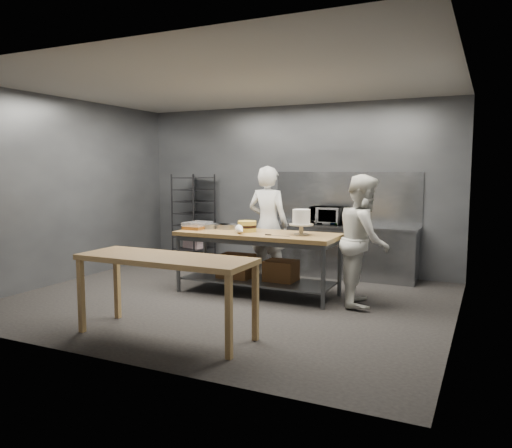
{
  "coord_description": "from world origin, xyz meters",
  "views": [
    {
      "loc": [
        3.32,
        -6.1,
        1.85
      ],
      "look_at": [
        0.22,
        0.43,
        1.05
      ],
      "focal_mm": 35.0,
      "sensor_mm": 36.0,
      "label": 1
    }
  ],
  "objects_px": {
    "near_counter": "(165,264)",
    "chef_behind": "(268,225)",
    "work_table": "(256,255)",
    "frosted_cake_stand": "(301,219)",
    "speed_rack": "(194,220)",
    "chef_right": "(364,240)",
    "microwave": "(327,215)",
    "layer_cake": "(247,226)"
  },
  "relations": [
    {
      "from": "speed_rack",
      "to": "microwave",
      "type": "relative_size",
      "value": 3.23
    },
    {
      "from": "near_counter",
      "to": "chef_right",
      "type": "height_order",
      "value": "chef_right"
    },
    {
      "from": "chef_right",
      "to": "frosted_cake_stand",
      "type": "relative_size",
      "value": 4.88
    },
    {
      "from": "chef_right",
      "to": "microwave",
      "type": "distance_m",
      "value": 1.91
    },
    {
      "from": "chef_behind",
      "to": "chef_right",
      "type": "relative_size",
      "value": 1.07
    },
    {
      "from": "work_table",
      "to": "chef_behind",
      "type": "bearing_deg",
      "value": 101.13
    },
    {
      "from": "near_counter",
      "to": "speed_rack",
      "type": "xyz_separation_m",
      "value": [
        -2.03,
        3.77,
        0.04
      ]
    },
    {
      "from": "chef_behind",
      "to": "microwave",
      "type": "bearing_deg",
      "value": -123.91
    },
    {
      "from": "speed_rack",
      "to": "frosted_cake_stand",
      "type": "xyz_separation_m",
      "value": [
        2.82,
        -1.62,
        0.29
      ]
    },
    {
      "from": "speed_rack",
      "to": "chef_right",
      "type": "height_order",
      "value": "chef_right"
    },
    {
      "from": "chef_right",
      "to": "microwave",
      "type": "xyz_separation_m",
      "value": [
        -1.02,
        1.6,
        0.16
      ]
    },
    {
      "from": "near_counter",
      "to": "layer_cake",
      "type": "distance_m",
      "value": 2.18
    },
    {
      "from": "near_counter",
      "to": "layer_cake",
      "type": "bearing_deg",
      "value": 91.99
    },
    {
      "from": "microwave",
      "to": "chef_right",
      "type": "bearing_deg",
      "value": -57.56
    },
    {
      "from": "work_table",
      "to": "layer_cake",
      "type": "distance_m",
      "value": 0.45
    },
    {
      "from": "frosted_cake_stand",
      "to": "chef_right",
      "type": "bearing_deg",
      "value": 6.42
    },
    {
      "from": "work_table",
      "to": "near_counter",
      "type": "bearing_deg",
      "value": -92.1
    },
    {
      "from": "microwave",
      "to": "layer_cake",
      "type": "bearing_deg",
      "value": -112.95
    },
    {
      "from": "speed_rack",
      "to": "chef_right",
      "type": "bearing_deg",
      "value": -22.48
    },
    {
      "from": "near_counter",
      "to": "speed_rack",
      "type": "height_order",
      "value": "speed_rack"
    },
    {
      "from": "chef_behind",
      "to": "frosted_cake_stand",
      "type": "xyz_separation_m",
      "value": [
        0.86,
        -0.78,
        0.2
      ]
    },
    {
      "from": "work_table",
      "to": "near_counter",
      "type": "relative_size",
      "value": 1.2
    },
    {
      "from": "near_counter",
      "to": "chef_behind",
      "type": "distance_m",
      "value": 2.93
    },
    {
      "from": "near_counter",
      "to": "chef_behind",
      "type": "xyz_separation_m",
      "value": [
        -0.07,
        2.92,
        0.14
      ]
    },
    {
      "from": "work_table",
      "to": "frosted_cake_stand",
      "type": "distance_m",
      "value": 0.92
    },
    {
      "from": "near_counter",
      "to": "microwave",
      "type": "height_order",
      "value": "microwave"
    },
    {
      "from": "chef_behind",
      "to": "chef_right",
      "type": "xyz_separation_m",
      "value": [
        1.73,
        -0.68,
        -0.06
      ]
    },
    {
      "from": "work_table",
      "to": "frosted_cake_stand",
      "type": "height_order",
      "value": "frosted_cake_stand"
    },
    {
      "from": "work_table",
      "to": "chef_right",
      "type": "bearing_deg",
      "value": 2.79
    },
    {
      "from": "frosted_cake_stand",
      "to": "layer_cake",
      "type": "bearing_deg",
      "value": 178.43
    },
    {
      "from": "chef_behind",
      "to": "chef_right",
      "type": "distance_m",
      "value": 1.86
    },
    {
      "from": "layer_cake",
      "to": "work_table",
      "type": "bearing_deg",
      "value": -1.21
    },
    {
      "from": "near_counter",
      "to": "speed_rack",
      "type": "relative_size",
      "value": 1.14
    },
    {
      "from": "near_counter",
      "to": "frosted_cake_stand",
      "type": "distance_m",
      "value": 2.31
    },
    {
      "from": "microwave",
      "to": "frosted_cake_stand",
      "type": "relative_size",
      "value": 1.49
    },
    {
      "from": "chef_behind",
      "to": "layer_cake",
      "type": "xyz_separation_m",
      "value": [
        -0.01,
        -0.75,
        0.05
      ]
    },
    {
      "from": "chef_right",
      "to": "microwave",
      "type": "height_order",
      "value": "chef_right"
    },
    {
      "from": "work_table",
      "to": "chef_behind",
      "type": "height_order",
      "value": "chef_behind"
    },
    {
      "from": "work_table",
      "to": "speed_rack",
      "type": "relative_size",
      "value": 1.37
    },
    {
      "from": "near_counter",
      "to": "layer_cake",
      "type": "relative_size",
      "value": 7.27
    },
    {
      "from": "work_table",
      "to": "frosted_cake_stand",
      "type": "relative_size",
      "value": 6.59
    },
    {
      "from": "chef_right",
      "to": "frosted_cake_stand",
      "type": "distance_m",
      "value": 0.91
    }
  ]
}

